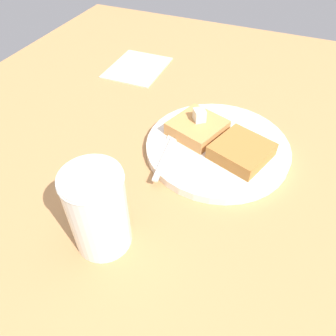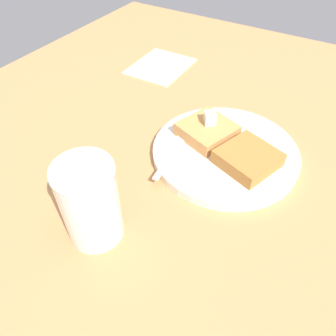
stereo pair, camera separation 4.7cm
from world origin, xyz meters
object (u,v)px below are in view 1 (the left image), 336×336
(napkin, at_px, (137,68))
(plate, at_px, (217,147))
(fork, at_px, (171,143))
(syrup_jar, at_px, (98,212))

(napkin, bearing_deg, plate, -38.96)
(napkin, bearing_deg, fork, -52.22)
(fork, bearing_deg, syrup_jar, -93.93)
(plate, xyz_separation_m, syrup_jar, (-0.09, -0.23, 0.05))
(syrup_jar, height_order, napkin, syrup_jar)
(plate, relative_size, napkin, 1.64)
(plate, bearing_deg, napkin, 141.04)
(plate, distance_m, fork, 0.08)
(fork, relative_size, napkin, 1.08)
(fork, distance_m, syrup_jar, 0.20)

